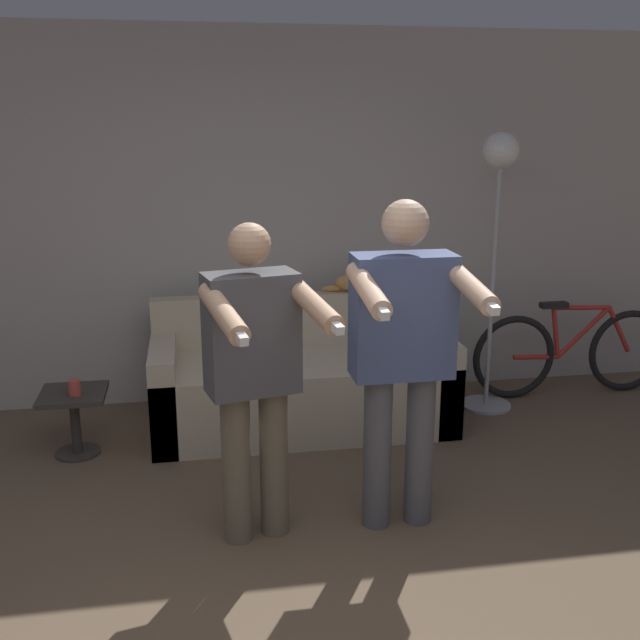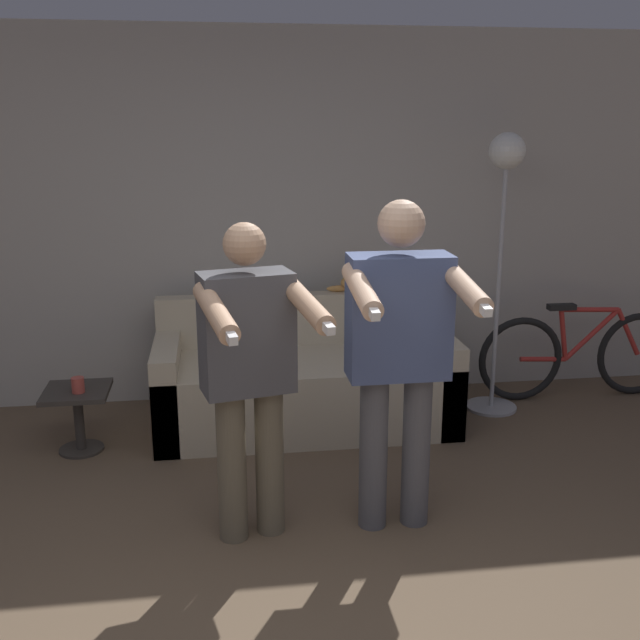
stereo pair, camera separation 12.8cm
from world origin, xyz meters
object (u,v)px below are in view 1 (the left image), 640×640
cat (362,280)px  couch (302,383)px  side_table (74,410)px  person_right (403,344)px  person_left (254,366)px  floor_lamp (498,202)px  cup (75,388)px  bicycle (572,352)px

cat → couch: bearing=-146.3°
cat → side_table: size_ratio=1.13×
person_right → side_table: size_ratio=4.09×
person_left → floor_lamp: bearing=27.1°
side_table → cup: bearing=-67.2°
cat → side_table: cat is taller
side_table → cat: bearing=16.1°
person_right → cup: 2.07m
floor_lamp → cup: 2.95m
couch → floor_lamp: bearing=3.6°
cup → bicycle: 3.49m
floor_lamp → side_table: (-2.77, -0.32, -1.17)m
person_left → side_table: person_left is taller
side_table → floor_lamp: bearing=6.5°
floor_lamp → bicycle: bearing=10.3°
cat → bicycle: (1.57, -0.10, -0.57)m
couch → side_table: 1.45m
person_left → person_right: size_ratio=0.95×
couch → cup: size_ratio=20.68×
bicycle → cup: bearing=-171.8°
couch → cup: (-1.40, -0.28, 0.16)m
person_right → side_table: (-1.71, 1.13, -0.67)m
cat → cup: (-1.88, -0.60, -0.46)m
couch → side_table: bearing=-170.8°
cup → cat: bearing=17.8°
person_right → cat: 1.69m
person_right → side_table: 2.16m
person_right → bicycle: size_ratio=1.07×
couch → cat: size_ratio=4.30×
couch → person_left: person_left is taller
floor_lamp → cup: bearing=-172.3°
person_left → floor_lamp: floor_lamp is taller
person_left → cup: size_ratio=16.45×
cup → bicycle: bearing=8.2°
person_left → floor_lamp: 2.35m
cat → floor_lamp: 1.05m
floor_lamp → bicycle: (0.70, 0.13, -1.12)m
couch → person_right: person_right is taller
cat → cup: bearing=-162.2°
couch → person_left: bearing=-107.1°
person_left → cat: bearing=49.6°
couch → floor_lamp: size_ratio=1.02×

